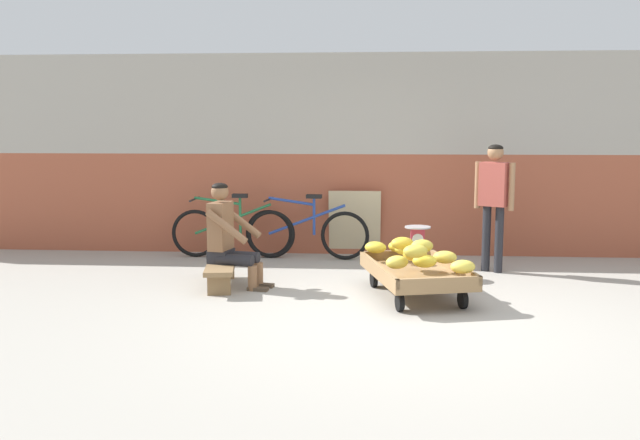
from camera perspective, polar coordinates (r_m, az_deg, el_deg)
name	(u,v)px	position (r m, az deg, el deg)	size (l,w,h in m)	color
ground_plane	(406,320)	(6.38, 7.10, -8.19)	(80.00, 80.00, 0.00)	#A39E93
back_wall	(395,155)	(9.45, 6.23, 5.39)	(16.00, 0.30, 2.71)	#A35138
banana_cart	(416,274)	(7.14, 7.94, -4.47)	(1.16, 1.60, 0.36)	#99754C
banana_pile	(414,253)	(7.10, 7.80, -2.73)	(1.10, 1.29, 0.27)	yellow
low_bench	(221,268)	(7.63, -8.17, -3.99)	(0.46, 1.13, 0.27)	olive
vendor_seated	(228,236)	(7.53, -7.62, -1.29)	(0.72, 0.56, 1.14)	brown
plastic_crate	(417,264)	(8.11, 8.04, -3.62)	(0.36, 0.28, 0.30)	#19847F
weighing_scale	(418,238)	(8.06, 8.08, -1.51)	(0.30, 0.30, 0.29)	#28282D
bicycle_near_left	(233,231)	(9.22, -7.24, -0.94)	(1.66, 0.48, 0.86)	black
bicycle_far_left	(306,232)	(9.08, -1.14, -1.02)	(1.66, 0.48, 0.86)	black
sign_board	(355,223)	(9.32, 2.89, -0.24)	(0.70, 0.20, 0.89)	#C6B289
customer_adult	(494,193)	(8.44, 14.23, 2.16)	(0.43, 0.34, 1.53)	#232328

